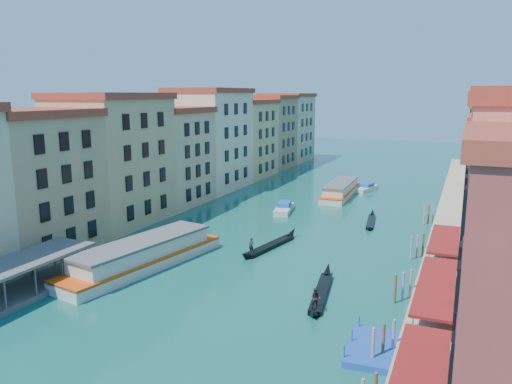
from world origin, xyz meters
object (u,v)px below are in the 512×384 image
Objects in this scene: vaporetto_near at (143,255)px; blue_dock at (377,349)px; vaporetto_far at (341,190)px; gondola_fore at (270,245)px; vaporetto_stop at (19,283)px; gondola_right at (321,291)px.

blue_dock is at bearing -7.52° from vaporetto_near.
gondola_fore is (-0.44, -36.99, -0.82)m from vaporetto_far.
gondola_fore is at bearing -92.76° from vaporetto_far.
blue_dock is at bearing 4.85° from vaporetto_stop.
vaporetto_stop is 29.96m from gondola_right.
blue_dock is (28.23, -9.03, -1.22)m from vaporetto_near.
vaporetto_near reaches higher than vaporetto_far.
blue_dock is at bearing -40.40° from gondola_fore.
gondola_right is (27.50, 11.84, -0.93)m from vaporetto_stop.
gondola_right is at bearing 9.89° from vaporetto_near.
vaporetto_near is 1.18× the size of vaporetto_far.
vaporetto_near is at bearing -104.80° from vaporetto_far.
vaporetto_near is 29.67m from blue_dock.
gondola_fore reaches higher than blue_dock.
vaporetto_stop is 0.85× the size of vaporetto_far.
vaporetto_far is at bearing 74.17° from vaporetto_stop.
vaporetto_near reaches higher than blue_dock.
vaporetto_stop is 0.72× the size of vaporetto_near.
gondola_right is at bearing -39.96° from gondola_fore.
gondola_fore is 27.86m from blue_dock.
vaporetto_near is 50.93m from vaporetto_far.
gondola_right is (10.02, -49.80, -0.77)m from vaporetto_far.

